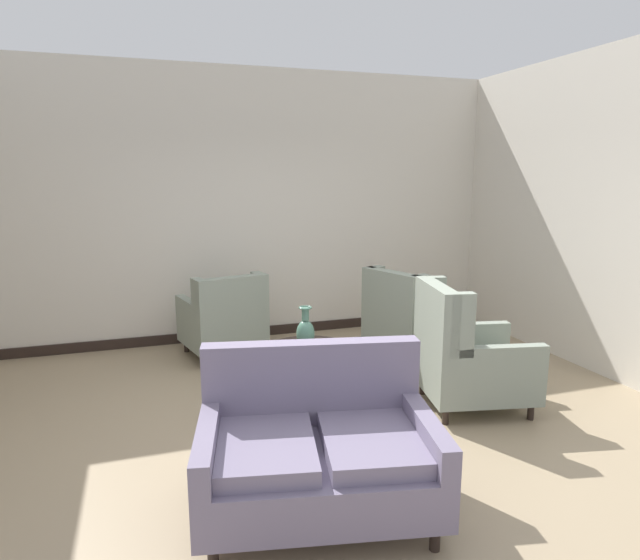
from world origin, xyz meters
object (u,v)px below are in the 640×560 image
(coffee_table, at_px, (309,360))
(settee, at_px, (317,450))
(armchair_back_corner, at_px, (465,358))
(armchair_near_window, at_px, (406,321))
(porcelain_vase, at_px, (305,332))
(armchair_foreground_right, at_px, (224,321))

(coffee_table, xyz_separation_m, settee, (-0.42, -1.52, -0.01))
(armchair_back_corner, height_order, armchair_near_window, armchair_back_corner)
(settee, bearing_deg, porcelain_vase, 87.36)
(settee, relative_size, armchair_back_corner, 1.39)
(armchair_foreground_right, bearing_deg, armchair_back_corner, 118.05)
(coffee_table, height_order, armchair_back_corner, armchair_back_corner)
(coffee_table, relative_size, settee, 0.51)
(settee, relative_size, armchair_foreground_right, 1.57)
(porcelain_vase, relative_size, settee, 0.25)
(armchair_back_corner, relative_size, armchair_near_window, 1.08)
(coffee_table, distance_m, armchair_near_window, 1.59)
(settee, xyz_separation_m, armchair_near_window, (1.78, 2.32, 0.04))
(coffee_table, bearing_deg, armchair_foreground_right, 109.13)
(settee, height_order, armchair_foreground_right, settee)
(armchair_foreground_right, bearing_deg, armchair_near_window, 145.32)
(armchair_back_corner, distance_m, armchair_near_window, 1.29)
(coffee_table, distance_m, settee, 1.57)
(porcelain_vase, distance_m, armchair_near_window, 1.65)
(armchair_near_window, xyz_separation_m, armchair_foreground_right, (-1.89, 0.72, -0.02))
(porcelain_vase, height_order, settee, settee)
(armchair_foreground_right, bearing_deg, settee, 78.14)
(coffee_table, height_order, porcelain_vase, porcelain_vase)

